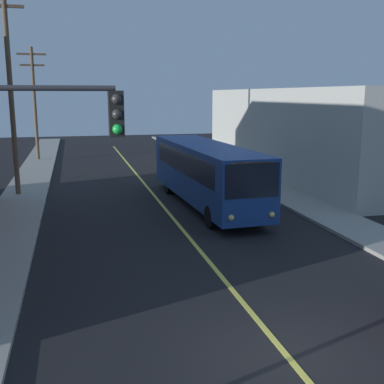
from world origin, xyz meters
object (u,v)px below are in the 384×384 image
object	(u,v)px
city_bus	(205,171)
utility_pole_mid	(10,80)
traffic_signal_left_corner	(25,162)
utility_pole_far	(34,98)

from	to	relation	value
city_bus	utility_pole_mid	size ratio (longest dim) A/B	1.05
utility_pole_mid	traffic_signal_left_corner	bearing A→B (deg)	-82.94
city_bus	traffic_signal_left_corner	size ratio (longest dim) A/B	2.04
utility_pole_mid	utility_pole_far	distance (m)	15.32
city_bus	utility_pole_far	distance (m)	22.54
city_bus	utility_pole_far	size ratio (longest dim) A/B	1.29
utility_pole_far	traffic_signal_left_corner	bearing A→B (deg)	-86.46
utility_pole_mid	utility_pole_far	xyz separation A→B (m)	(0.14, 15.28, -1.11)
utility_pole_mid	traffic_signal_left_corner	xyz separation A→B (m)	(2.18, -17.57, -2.21)
utility_pole_mid	city_bus	bearing A→B (deg)	-26.03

